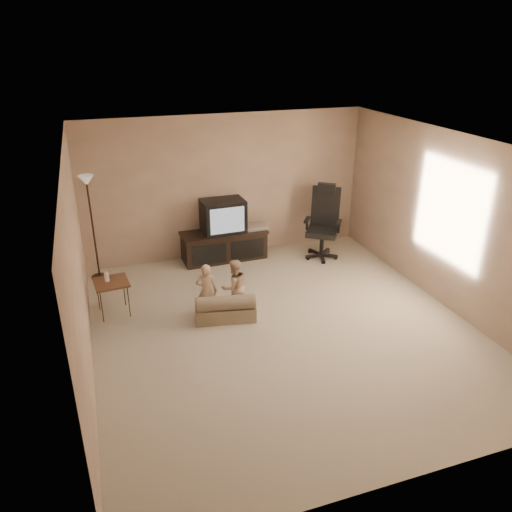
{
  "coord_description": "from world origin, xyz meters",
  "views": [
    {
      "loc": [
        -2.23,
        -5.43,
        3.67
      ],
      "look_at": [
        -0.18,
        0.6,
        0.85
      ],
      "focal_mm": 35.0,
      "sensor_mm": 36.0,
      "label": 1
    }
  ],
  "objects": [
    {
      "name": "tv_stand",
      "position": [
        -0.13,
        2.49,
        0.45
      ],
      "size": [
        1.54,
        0.6,
        1.09
      ],
      "rotation": [
        0.0,
        0.0,
        0.03
      ],
      "color": "black",
      "rests_on": "floor"
    },
    {
      "name": "floor",
      "position": [
        0.0,
        0.0,
        0.0
      ],
      "size": [
        5.5,
        5.5,
        0.0
      ],
      "primitive_type": "plane",
      "color": "#BEB097",
      "rests_on": "ground"
    },
    {
      "name": "toddler_left",
      "position": [
        -0.91,
        0.6,
        0.41
      ],
      "size": [
        0.36,
        0.31,
        0.83
      ],
      "primitive_type": "imported",
      "rotation": [
        0.0,
        0.0,
        2.8
      ],
      "color": "tan",
      "rests_on": "floor"
    },
    {
      "name": "office_chair",
      "position": [
        1.57,
        2.04,
        0.47
      ],
      "size": [
        0.84,
        0.84,
        1.31
      ],
      "rotation": [
        0.0,
        0.0,
        -0.6
      ],
      "color": "black",
      "rests_on": "floor"
    },
    {
      "name": "room_shell",
      "position": [
        0.0,
        0.0,
        1.52
      ],
      "size": [
        5.5,
        5.5,
        5.5
      ],
      "color": "white",
      "rests_on": "floor"
    },
    {
      "name": "floor_lamp",
      "position": [
        -2.3,
        2.4,
        1.26
      ],
      "size": [
        0.27,
        0.27,
        1.73
      ],
      "color": "black",
      "rests_on": "floor"
    },
    {
      "name": "toddler_right",
      "position": [
        -0.51,
        0.61,
        0.41
      ],
      "size": [
        0.44,
        0.3,
        0.83
      ],
      "primitive_type": "imported",
      "rotation": [
        0.0,
        0.0,
        3.36
      ],
      "color": "tan",
      "rests_on": "floor"
    },
    {
      "name": "child_sofa",
      "position": [
        -0.68,
        0.48,
        0.17
      ],
      "size": [
        0.91,
        0.62,
        0.41
      ],
      "rotation": [
        0.0,
        0.0,
        -0.18
      ],
      "color": "gray",
      "rests_on": "floor"
    },
    {
      "name": "side_table",
      "position": [
        -2.15,
        1.14,
        0.5
      ],
      "size": [
        0.5,
        0.5,
        0.69
      ],
      "rotation": [
        0.0,
        0.0,
        0.09
      ],
      "color": "brown",
      "rests_on": "floor"
    }
  ]
}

